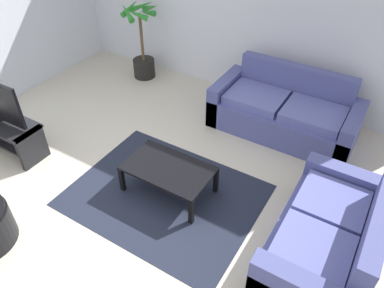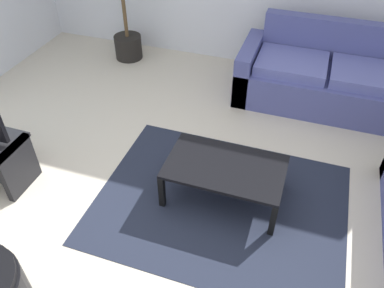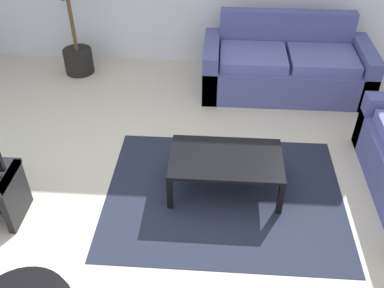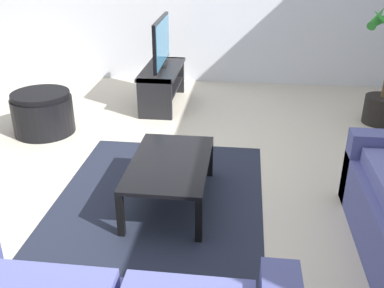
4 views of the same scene
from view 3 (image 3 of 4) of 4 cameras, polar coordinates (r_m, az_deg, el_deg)
ground_plane at (r=3.90m, az=-2.13°, el=-9.61°), size 6.60×6.60×0.00m
couch_main at (r=5.58m, az=12.17°, el=9.78°), size 2.02×0.90×0.90m
coffee_table at (r=3.94m, az=4.49°, el=-2.27°), size 1.02×0.61×0.38m
area_rug at (r=4.09m, az=4.25°, el=-6.69°), size 2.20×1.70×0.01m
potted_palm at (r=5.97m, az=-15.27°, el=13.56°), size 0.62×0.66×1.32m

